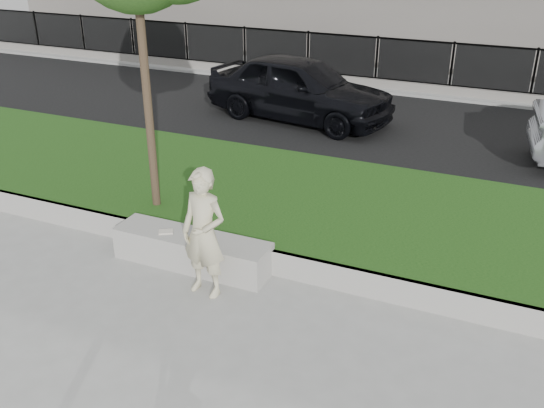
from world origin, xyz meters
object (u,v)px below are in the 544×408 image
at_px(book, 166,232).
at_px(car_dark, 300,88).
at_px(stone_bench, 192,250).
at_px(man, 204,233).

relative_size(book, car_dark, 0.04).
bearing_deg(stone_bench, book, -171.17).
height_order(man, book, man).
xyz_separation_m(stone_bench, man, (0.55, -0.55, 0.67)).
height_order(man, car_dark, man).
xyz_separation_m(book, car_dark, (-0.78, 7.43, 0.36)).
bearing_deg(car_dark, book, -164.37).
height_order(stone_bench, book, book).
bearing_deg(stone_bench, man, -44.99).
height_order(book, car_dark, car_dark).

